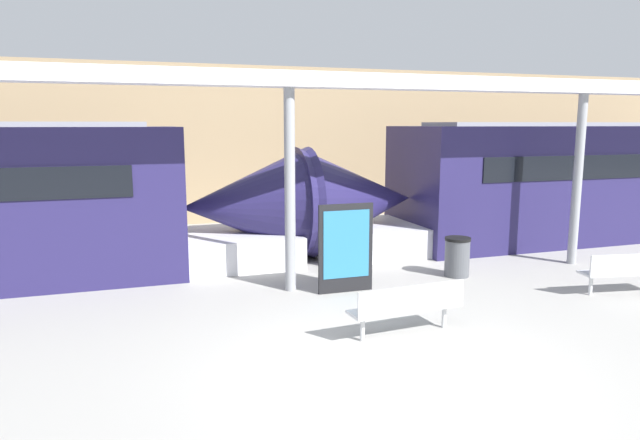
% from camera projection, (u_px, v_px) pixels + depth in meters
% --- Properties ---
extents(ground_plane, '(60.00, 60.00, 0.00)m').
position_uv_depth(ground_plane, '(382.00, 373.00, 7.30)').
color(ground_plane, '#9E9B96').
extents(station_wall, '(56.00, 0.20, 5.00)m').
position_uv_depth(station_wall, '(224.00, 145.00, 18.19)').
color(station_wall, '#9E8460').
rests_on(station_wall, ground_plane).
extents(train_left, '(18.10, 2.93, 3.20)m').
position_uv_depth(train_left, '(603.00, 182.00, 16.29)').
color(train_left, '#231E4C').
rests_on(train_left, ground_plane).
extents(bench_near, '(1.82, 0.58, 0.81)m').
position_uv_depth(bench_near, '(408.00, 305.00, 8.52)').
color(bench_near, silver).
rests_on(bench_near, ground_plane).
extents(bench_far, '(1.80, 0.72, 0.81)m').
position_uv_depth(bench_far, '(629.00, 270.00, 10.60)').
color(bench_far, silver).
rests_on(bench_far, ground_plane).
extents(trash_bin, '(0.54, 0.54, 0.82)m').
position_uv_depth(trash_bin, '(457.00, 257.00, 11.91)').
color(trash_bin, '#4C4F54').
rests_on(trash_bin, ground_plane).
extents(poster_board, '(1.07, 0.07, 1.69)m').
position_uv_depth(poster_board, '(346.00, 248.00, 10.71)').
color(poster_board, black).
rests_on(poster_board, ground_plane).
extents(support_column_near, '(0.20, 0.20, 3.81)m').
position_uv_depth(support_column_near, '(290.00, 192.00, 10.64)').
color(support_column_near, gray).
rests_on(support_column_near, ground_plane).
extents(support_column_far, '(0.20, 0.20, 3.81)m').
position_uv_depth(support_column_far, '(577.00, 180.00, 12.75)').
color(support_column_far, gray).
rests_on(support_column_far, ground_plane).
extents(canopy_beam, '(28.00, 0.60, 0.28)m').
position_uv_depth(canopy_beam, '(289.00, 79.00, 10.30)').
color(canopy_beam, silver).
rests_on(canopy_beam, support_column_near).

